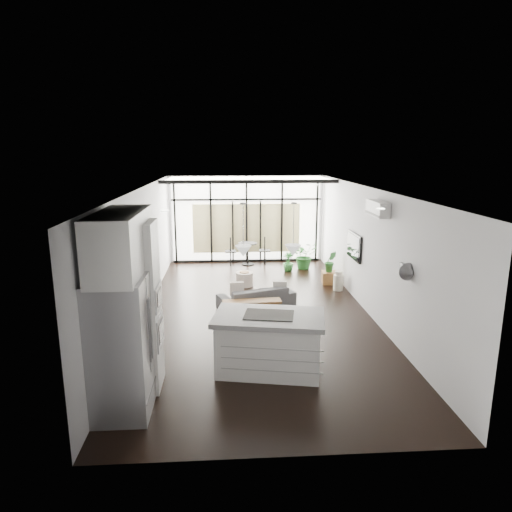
{
  "coord_description": "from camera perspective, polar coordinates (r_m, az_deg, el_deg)",
  "views": [
    {
      "loc": [
        -0.67,
        -9.75,
        3.59
      ],
      "look_at": [
        0.0,
        0.3,
        1.25
      ],
      "focal_mm": 32.0,
      "sensor_mm": 36.0,
      "label": 1
    }
  ],
  "objects": [
    {
      "name": "pendant_right",
      "position": [
        7.35,
        4.65,
        0.69
      ],
      "size": [
        0.26,
        0.26,
        0.18
      ],
      "primitive_type": "cone",
      "color": "white",
      "rests_on": "ceiling"
    },
    {
      "name": "ac_unit",
      "position": [
        9.52,
        14.97,
        5.76
      ],
      "size": [
        0.22,
        0.9,
        0.3
      ],
      "primitive_type": "cube",
      "color": "silver",
      "rests_on": "wall_right"
    },
    {
      "name": "fridge",
      "position": [
        6.62,
        -16.51,
        -10.81
      ],
      "size": [
        0.75,
        0.94,
        1.95
      ],
      "primitive_type": "cube",
      "color": "gray",
      "rests_on": "floor"
    },
    {
      "name": "floor",
      "position": [
        10.41,
        0.11,
        -7.09
      ],
      "size": [
        5.0,
        10.0,
        0.0
      ],
      "primitive_type": "cube",
      "color": "black",
      "rests_on": "ground"
    },
    {
      "name": "pendant_left",
      "position": [
        7.28,
        -1.59,
        0.61
      ],
      "size": [
        0.26,
        0.26,
        0.18
      ],
      "primitive_type": "cone",
      "color": "white",
      "rests_on": "ceiling"
    },
    {
      "name": "appliance_column",
      "position": [
        7.12,
        -14.78,
        -6.18
      ],
      "size": [
        0.67,
        0.7,
        2.59
      ],
      "primitive_type": "cube",
      "color": "silver",
      "rests_on": "floor"
    },
    {
      "name": "cooktop",
      "position": [
        7.48,
        1.64,
        -7.35
      ],
      "size": [
        0.88,
        0.67,
        0.01
      ],
      "primitive_type": "cube",
      "rotation": [
        0.0,
        0.0,
        -0.19
      ],
      "color": "black",
      "rests_on": "island"
    },
    {
      "name": "tv",
      "position": [
        11.43,
        12.17,
        1.22
      ],
      "size": [
        0.05,
        1.1,
        0.65
      ],
      "primitive_type": "cube",
      "color": "black",
      "rests_on": "wall_right"
    },
    {
      "name": "wall_back",
      "position": [
        14.93,
        -1.21,
        4.65
      ],
      "size": [
        5.0,
        0.02,
        2.8
      ],
      "primitive_type": "cube",
      "color": "silver",
      "rests_on": "ground"
    },
    {
      "name": "crate",
      "position": [
        12.76,
        9.22,
        -2.67
      ],
      "size": [
        0.47,
        0.47,
        0.33
      ],
      "primitive_type": "cube",
      "rotation": [
        0.0,
        0.0,
        -0.11
      ],
      "color": "brown",
      "rests_on": "floor"
    },
    {
      "name": "plant_crate",
      "position": [
        12.68,
        9.26,
        -1.4
      ],
      "size": [
        0.33,
        0.6,
        0.26
      ],
      "primitive_type": "imported",
      "rotation": [
        0.0,
        0.0,
        0.02
      ],
      "color": "#28692A",
      "rests_on": "crate"
    },
    {
      "name": "wall_front",
      "position": [
        5.27,
        3.92,
        -11.51
      ],
      "size": [
        5.0,
        0.02,
        2.8
      ],
      "primitive_type": "cube",
      "color": "silver",
      "rests_on": "ground"
    },
    {
      "name": "console_bench",
      "position": [
        10.01,
        -0.52,
        -6.69
      ],
      "size": [
        1.29,
        0.39,
        0.41
      ],
      "primitive_type": "cube",
      "rotation": [
        0.0,
        0.0,
        0.06
      ],
      "color": "brown",
      "rests_on": "floor"
    },
    {
      "name": "skylight",
      "position": [
        13.79,
        -1.04,
        9.67
      ],
      "size": [
        4.7,
        1.9,
        0.06
      ],
      "primitive_type": "cube",
      "color": "white",
      "rests_on": "ceiling"
    },
    {
      "name": "upper_cabinets",
      "position": [
        6.53,
        -16.56,
        1.58
      ],
      "size": [
        0.62,
        1.75,
        0.86
      ],
      "primitive_type": "cube",
      "color": "silver",
      "rests_on": "wall_left"
    },
    {
      "name": "plant_tall",
      "position": [
        14.18,
        6.07,
        -0.29
      ],
      "size": [
        0.93,
        0.99,
        0.65
      ],
      "primitive_type": "imported",
      "rotation": [
        0.0,
        0.0,
        0.25
      ],
      "color": "#28692A",
      "rests_on": "floor"
    },
    {
      "name": "framed_art",
      "position": [
        9.64,
        -14.48,
        0.44
      ],
      "size": [
        0.04,
        0.7,
        0.9
      ],
      "primitive_type": "cube",
      "color": "black",
      "rests_on": "wall_left"
    },
    {
      "name": "wall_right",
      "position": [
        10.48,
        13.88,
        0.63
      ],
      "size": [
        0.02,
        10.0,
        2.8
      ],
      "primitive_type": "cube",
      "color": "silver",
      "rests_on": "ground"
    },
    {
      "name": "ceiling",
      "position": [
        9.8,
        0.12,
        8.46
      ],
      "size": [
        5.0,
        10.0,
        0.0
      ],
      "primitive_type": "cube",
      "color": "white",
      "rests_on": "ground"
    },
    {
      "name": "milk_can",
      "position": [
        12.15,
        10.26,
        -3.05
      ],
      "size": [
        0.27,
        0.27,
        0.52
      ],
      "primitive_type": "cylinder",
      "rotation": [
        0.0,
        0.0,
        0.02
      ],
      "color": "beige",
      "rests_on": "floor"
    },
    {
      "name": "island",
      "position": [
        7.66,
        1.61,
        -10.82
      ],
      "size": [
        1.95,
        1.37,
        0.98
      ],
      "primitive_type": "cube",
      "rotation": [
        0.0,
        0.0,
        -0.19
      ],
      "color": "silver",
      "rests_on": "floor"
    },
    {
      "name": "glazing",
      "position": [
        14.81,
        -1.19,
        4.58
      ],
      "size": [
        5.0,
        0.2,
        2.8
      ],
      "primitive_type": "cube",
      "color": "black",
      "rests_on": "ground"
    },
    {
      "name": "plant_med",
      "position": [
        13.88,
        4.05,
        -1.23
      ],
      "size": [
        0.6,
        0.67,
        0.33
      ],
      "primitive_type": "imported",
      "rotation": [
        0.0,
        0.0,
        -0.58
      ],
      "color": "#28692A",
      "rests_on": "floor"
    },
    {
      "name": "bistro_set",
      "position": [
        14.6,
        -1.04,
        0.18
      ],
      "size": [
        1.39,
        0.61,
        0.66
      ],
      "primitive_type": "cube",
      "rotation": [
        0.0,
        0.0,
        0.04
      ],
      "color": "black",
      "rests_on": "floor"
    },
    {
      "name": "sofa",
      "position": [
        10.6,
        0.05,
        -4.75
      ],
      "size": [
        1.83,
        1.09,
        0.69
      ],
      "primitive_type": "imported",
      "rotation": [
        0.0,
        0.0,
        3.49
      ],
      "color": "#464648",
      "rests_on": "floor"
    },
    {
      "name": "neighbour_building",
      "position": [
        14.92,
        -1.19,
        3.48
      ],
      "size": [
        3.5,
        0.02,
        1.6
      ],
      "primitive_type": "cube",
      "color": "beige",
      "rests_on": "ground"
    },
    {
      "name": "pouf",
      "position": [
        12.36,
        -1.46,
        -2.9
      ],
      "size": [
        0.55,
        0.55,
        0.37
      ],
      "primitive_type": "cylinder",
      "rotation": [
        0.0,
        0.0,
        -0.18
      ],
      "color": "beige",
      "rests_on": "floor"
    },
    {
      "name": "wall_left",
      "position": [
        10.16,
        -14.1,
        0.23
      ],
      "size": [
        0.02,
        10.0,
        2.8
      ],
      "primitive_type": "cube",
      "color": "silver",
      "rests_on": "ground"
    }
  ]
}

